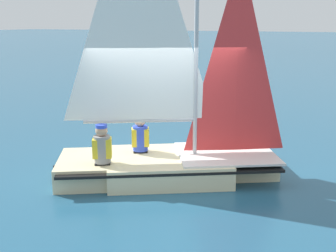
% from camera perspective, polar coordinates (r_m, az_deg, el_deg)
% --- Properties ---
extents(ground_plane, '(260.00, 260.00, 0.00)m').
position_cam_1_polar(ground_plane, '(8.33, 0.00, -6.87)').
color(ground_plane, '#235675').
extents(sailboat_main, '(3.63, 4.36, 5.59)m').
position_cam_1_polar(sailboat_main, '(8.09, -0.17, -1.87)').
color(sailboat_main, beige).
rests_on(sailboat_main, ground_plane).
extents(sailor_helm, '(0.41, 0.43, 1.16)m').
position_cam_1_polar(sailor_helm, '(8.42, -3.78, -2.22)').
color(sailor_helm, black).
rests_on(sailor_helm, ground_plane).
extents(sailor_crew, '(0.41, 0.43, 1.16)m').
position_cam_1_polar(sailor_crew, '(7.79, -8.88, -3.62)').
color(sailor_crew, black).
rests_on(sailor_crew, ground_plane).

